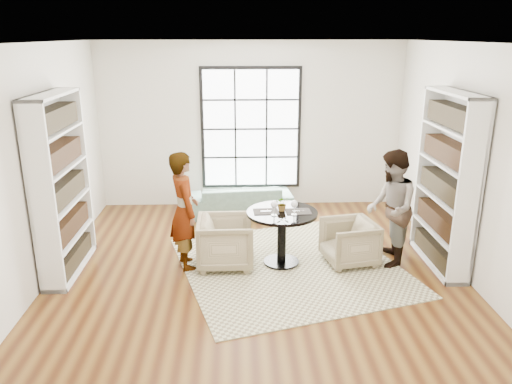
{
  "coord_description": "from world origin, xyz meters",
  "views": [
    {
      "loc": [
        -0.25,
        -6.03,
        3.1
      ],
      "look_at": [
        -0.0,
        0.4,
        1.05
      ],
      "focal_mm": 35.0,
      "sensor_mm": 36.0,
      "label": 1
    }
  ],
  "objects_px": {
    "pedestal_table": "(282,226)",
    "armchair_left": "(226,242)",
    "wine_glass_left": "(274,205)",
    "flower_centerpiece": "(282,204)",
    "person_left": "(184,211)",
    "armchair_right": "(349,242)",
    "wine_glass_right": "(294,204)",
    "sofa": "(241,199)",
    "person_right": "(391,208)"
  },
  "relations": [
    {
      "from": "pedestal_table",
      "to": "armchair_left",
      "type": "xyz_separation_m",
      "value": [
        -0.78,
        -0.03,
        -0.21
      ]
    },
    {
      "from": "wine_glass_left",
      "to": "flower_centerpiece",
      "type": "height_order",
      "value": "wine_glass_left"
    },
    {
      "from": "person_left",
      "to": "wine_glass_left",
      "type": "bearing_deg",
      "value": -114.88
    },
    {
      "from": "armchair_right",
      "to": "wine_glass_right",
      "type": "height_order",
      "value": "wine_glass_right"
    },
    {
      "from": "sofa",
      "to": "wine_glass_right",
      "type": "xyz_separation_m",
      "value": [
        0.7,
        -2.22,
        0.66
      ]
    },
    {
      "from": "wine_glass_right",
      "to": "person_left",
      "type": "bearing_deg",
      "value": 175.66
    },
    {
      "from": "pedestal_table",
      "to": "person_right",
      "type": "distance_m",
      "value": 1.52
    },
    {
      "from": "sofa",
      "to": "wine_glass_left",
      "type": "xyz_separation_m",
      "value": [
        0.43,
        -2.23,
        0.67
      ]
    },
    {
      "from": "armchair_left",
      "to": "person_right",
      "type": "xyz_separation_m",
      "value": [
        2.28,
        0.01,
        0.46
      ]
    },
    {
      "from": "armchair_right",
      "to": "person_right",
      "type": "xyz_separation_m",
      "value": [
        0.55,
        0.0,
        0.5
      ]
    },
    {
      "from": "armchair_right",
      "to": "wine_glass_right",
      "type": "distance_m",
      "value": 1.01
    },
    {
      "from": "flower_centerpiece",
      "to": "person_right",
      "type": "bearing_deg",
      "value": -2.1
    },
    {
      "from": "person_left",
      "to": "armchair_left",
      "type": "bearing_deg",
      "value": -108.89
    },
    {
      "from": "person_left",
      "to": "wine_glass_right",
      "type": "relative_size",
      "value": 7.8
    },
    {
      "from": "pedestal_table",
      "to": "person_left",
      "type": "distance_m",
      "value": 1.35
    },
    {
      "from": "armchair_left",
      "to": "wine_glass_left",
      "type": "relative_size",
      "value": 3.64
    },
    {
      "from": "wine_glass_left",
      "to": "armchair_left",
      "type": "bearing_deg",
      "value": 169.1
    },
    {
      "from": "person_left",
      "to": "wine_glass_right",
      "type": "distance_m",
      "value": 1.49
    },
    {
      "from": "flower_centerpiece",
      "to": "sofa",
      "type": "bearing_deg",
      "value": 105.33
    },
    {
      "from": "person_right",
      "to": "flower_centerpiece",
      "type": "height_order",
      "value": "person_right"
    },
    {
      "from": "wine_glass_right",
      "to": "flower_centerpiece",
      "type": "height_order",
      "value": "wine_glass_right"
    },
    {
      "from": "person_right",
      "to": "armchair_left",
      "type": "bearing_deg",
      "value": -80.26
    },
    {
      "from": "person_right",
      "to": "pedestal_table",
      "type": "bearing_deg",
      "value": -81.1
    },
    {
      "from": "wine_glass_left",
      "to": "wine_glass_right",
      "type": "height_order",
      "value": "wine_glass_left"
    },
    {
      "from": "pedestal_table",
      "to": "armchair_left",
      "type": "relative_size",
      "value": 1.27
    },
    {
      "from": "pedestal_table",
      "to": "armchair_right",
      "type": "distance_m",
      "value": 0.98
    },
    {
      "from": "sofa",
      "to": "person_left",
      "type": "distance_m",
      "value": 2.31
    },
    {
      "from": "pedestal_table",
      "to": "person_left",
      "type": "relative_size",
      "value": 0.6
    },
    {
      "from": "armchair_left",
      "to": "flower_centerpiece",
      "type": "height_order",
      "value": "flower_centerpiece"
    },
    {
      "from": "sofa",
      "to": "person_right",
      "type": "xyz_separation_m",
      "value": [
        2.05,
        -2.1,
        0.55
      ]
    },
    {
      "from": "wine_glass_right",
      "to": "armchair_left",
      "type": "bearing_deg",
      "value": 173.11
    },
    {
      "from": "person_left",
      "to": "person_right",
      "type": "height_order",
      "value": "person_left"
    },
    {
      "from": "wine_glass_left",
      "to": "flower_centerpiece",
      "type": "bearing_deg",
      "value": 56.23
    },
    {
      "from": "pedestal_table",
      "to": "armchair_right",
      "type": "height_order",
      "value": "pedestal_table"
    },
    {
      "from": "armchair_left",
      "to": "wine_glass_left",
      "type": "distance_m",
      "value": 0.89
    },
    {
      "from": "armchair_left",
      "to": "wine_glass_left",
      "type": "bearing_deg",
      "value": -101.69
    },
    {
      "from": "pedestal_table",
      "to": "wine_glass_left",
      "type": "relative_size",
      "value": 4.61
    },
    {
      "from": "pedestal_table",
      "to": "person_right",
      "type": "height_order",
      "value": "person_right"
    },
    {
      "from": "person_left",
      "to": "flower_centerpiece",
      "type": "bearing_deg",
      "value": -106.15
    },
    {
      "from": "armchair_right",
      "to": "person_left",
      "type": "xyz_separation_m",
      "value": [
        -2.28,
        -0.01,
        0.5
      ]
    },
    {
      "from": "armchair_left",
      "to": "wine_glass_right",
      "type": "bearing_deg",
      "value": -97.67
    },
    {
      "from": "pedestal_table",
      "to": "sofa",
      "type": "xyz_separation_m",
      "value": [
        -0.55,
        2.08,
        -0.3
      ]
    },
    {
      "from": "pedestal_table",
      "to": "wine_glass_left",
      "type": "xyz_separation_m",
      "value": [
        -0.12,
        -0.15,
        0.37
      ]
    },
    {
      "from": "sofa",
      "to": "wine_glass_left",
      "type": "relative_size",
      "value": 8.56
    },
    {
      "from": "armchair_left",
      "to": "person_left",
      "type": "bearing_deg",
      "value": 89.21
    },
    {
      "from": "person_left",
      "to": "wine_glass_left",
      "type": "relative_size",
      "value": 7.72
    },
    {
      "from": "sofa",
      "to": "wine_glass_right",
      "type": "relative_size",
      "value": 8.65
    },
    {
      "from": "wine_glass_left",
      "to": "flower_centerpiece",
      "type": "xyz_separation_m",
      "value": [
        0.13,
        0.19,
        -0.05
      ]
    },
    {
      "from": "armchair_left",
      "to": "armchair_right",
      "type": "bearing_deg",
      "value": -90.48
    },
    {
      "from": "armchair_left",
      "to": "wine_glass_left",
      "type": "xyz_separation_m",
      "value": [
        0.66,
        -0.13,
        0.58
      ]
    }
  ]
}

